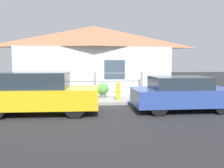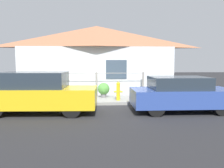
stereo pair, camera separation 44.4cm
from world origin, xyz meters
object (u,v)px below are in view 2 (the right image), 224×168
Objects in this scene: car_right at (181,94)px; potted_plant_near_hydrant at (104,89)px; fire_hydrant at (118,91)px; car_left at (38,93)px.

car_right is 5.26× the size of potted_plant_near_hydrant.
fire_hydrant reaches higher than potted_plant_near_hydrant.
fire_hydrant is (3.09, 1.78, -0.18)m from car_left.
car_left is at bearing -149.98° from fire_hydrant.
potted_plant_near_hydrant is at bearing 49.20° from car_left.
car_left is 3.57m from fire_hydrant.
potted_plant_near_hydrant is (2.44, 2.64, -0.22)m from car_left.
car_left is at bearing 179.84° from car_right.
car_left is 5.32m from car_right.
car_left reaches higher than potted_plant_near_hydrant.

